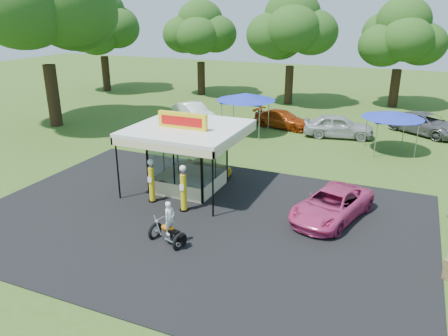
{
  "coord_description": "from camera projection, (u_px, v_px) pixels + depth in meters",
  "views": [
    {
      "loc": [
        8.1,
        -13.75,
        8.95
      ],
      "look_at": [
        0.42,
        4.0,
        1.84
      ],
      "focal_mm": 35.0,
      "sensor_mm": 36.0,
      "label": 1
    }
  ],
  "objects": [
    {
      "name": "oak_far_a",
      "position": [
        102.0,
        28.0,
        47.91
      ],
      "size": [
        9.06,
        9.06,
        10.74
      ],
      "color": "black",
      "rests_on": "ground"
    },
    {
      "name": "oak_near",
      "position": [
        41.0,
        8.0,
        32.26
      ],
      "size": [
        12.43,
        12.43,
        14.31
      ],
      "color": "black",
      "rests_on": "ground"
    },
    {
      "name": "gas_station_kiosk",
      "position": [
        188.0,
        156.0,
        22.38
      ],
      "size": [
        5.4,
        5.4,
        4.18
      ],
      "color": "white",
      "rests_on": "ground"
    },
    {
      "name": "kiosk_car",
      "position": [
        207.0,
        167.0,
        24.73
      ],
      "size": [
        2.82,
        1.13,
        0.96
      ],
      "primitive_type": "imported",
      "rotation": [
        0.0,
        0.0,
        1.57
      ],
      "color": "yellow",
      "rests_on": "ground"
    },
    {
      "name": "tent_west",
      "position": [
        246.0,
        97.0,
        32.22
      ],
      "size": [
        4.37,
        4.37,
        3.06
      ],
      "rotation": [
        0.0,
        0.0,
        0.08
      ],
      "color": "gray",
      "rests_on": "ground"
    },
    {
      "name": "bg_car_a",
      "position": [
        194.0,
        113.0,
        36.13
      ],
      "size": [
        4.89,
        4.0,
        1.57
      ],
      "primitive_type": "imported",
      "rotation": [
        0.0,
        0.0,
        0.99
      ],
      "color": "white",
      "rests_on": "ground"
    },
    {
      "name": "bg_car_b",
      "position": [
        283.0,
        119.0,
        34.47
      ],
      "size": [
        4.95,
        2.82,
        1.35
      ],
      "primitive_type": "imported",
      "rotation": [
        0.0,
        0.0,
        1.36
      ],
      "color": "#A1390C",
      "rests_on": "ground"
    },
    {
      "name": "oak_far_c",
      "position": [
        291.0,
        34.0,
        41.03
      ],
      "size": [
        8.85,
        8.85,
        10.43
      ],
      "color": "black",
      "rests_on": "ground"
    },
    {
      "name": "tent_east",
      "position": [
        393.0,
        115.0,
        28.08
      ],
      "size": [
        3.91,
        3.91,
        2.73
      ],
      "rotation": [
        0.0,
        0.0,
        0.34
      ],
      "color": "gray",
      "rests_on": "ground"
    },
    {
      "name": "ground",
      "position": [
        176.0,
        239.0,
        17.95
      ],
      "size": [
        120.0,
        120.0,
        0.0
      ],
      "primitive_type": "plane",
      "color": "#39591B",
      "rests_on": "ground"
    },
    {
      "name": "bg_car_d",
      "position": [
        427.0,
        124.0,
        32.64
      ],
      "size": [
        6.11,
        5.32,
        1.56
      ],
      "primitive_type": "imported",
      "rotation": [
        0.0,
        0.0,
        0.97
      ],
      "color": "#555557",
      "rests_on": "ground"
    },
    {
      "name": "gas_pump_right",
      "position": [
        184.0,
        189.0,
        20.07
      ],
      "size": [
        0.43,
        0.43,
        2.28
      ],
      "color": "black",
      "rests_on": "ground"
    },
    {
      "name": "motorcycle",
      "position": [
        169.0,
        227.0,
        17.32
      ],
      "size": [
        1.72,
        1.14,
        1.96
      ],
      "rotation": [
        0.0,
        0.0,
        -0.26
      ],
      "color": "black",
      "rests_on": "ground"
    },
    {
      "name": "gas_pump_left",
      "position": [
        152.0,
        182.0,
        21.05
      ],
      "size": [
        0.41,
        0.41,
        2.22
      ],
      "color": "black",
      "rests_on": "ground"
    },
    {
      "name": "bg_car_c",
      "position": [
        338.0,
        126.0,
        31.85
      ],
      "size": [
        5.22,
        2.82,
        1.69
      ],
      "primitive_type": "imported",
      "rotation": [
        0.0,
        0.0,
        1.75
      ],
      "color": "#A8A9AD",
      "rests_on": "ground"
    },
    {
      "name": "oak_far_d",
      "position": [
        401.0,
        39.0,
        40.03
      ],
      "size": [
        8.21,
        8.21,
        9.77
      ],
      "color": "black",
      "rests_on": "ground"
    },
    {
      "name": "oak_far_b",
      "position": [
        200.0,
        36.0,
        45.97
      ],
      "size": [
        8.07,
        8.07,
        9.62
      ],
      "color": "black",
      "rests_on": "ground"
    },
    {
      "name": "asphalt_apron",
      "position": [
        198.0,
        219.0,
        19.67
      ],
      "size": [
        20.0,
        14.0,
        0.04
      ],
      "primitive_type": "cube",
      "color": "black",
      "rests_on": "ground"
    },
    {
      "name": "spare_tires",
      "position": [
        162.0,
        188.0,
        22.13
      ],
      "size": [
        0.92,
        0.71,
        0.74
      ],
      "rotation": [
        0.0,
        0.0,
        0.3
      ],
      "color": "black",
      "rests_on": "ground"
    },
    {
      "name": "pink_sedan",
      "position": [
        332.0,
        205.0,
        19.49
      ],
      "size": [
        3.53,
        5.3,
        1.35
      ],
      "primitive_type": "imported",
      "rotation": [
        0.0,
        0.0,
        -0.29
      ],
      "color": "#CE3875",
      "rests_on": "ground"
    }
  ]
}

